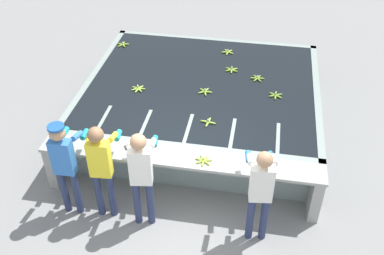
{
  "coord_description": "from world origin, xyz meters",
  "views": [
    {
      "loc": [
        1.1,
        -4.86,
        5.44
      ],
      "look_at": [
        0.0,
        1.32,
        0.6
      ],
      "focal_mm": 42.0,
      "sensor_mm": 36.0,
      "label": 1
    }
  ],
  "objects_px": {
    "banana_bunch_floating_5": "(232,70)",
    "knife_0": "(65,145)",
    "worker_0": "(65,160)",
    "worker_1": "(101,164)",
    "banana_bunch_floating_4": "(123,44)",
    "knife_1": "(127,150)",
    "banana_bunch_floating_0": "(138,89)",
    "banana_bunch_floating_3": "(208,122)",
    "banana_bunch_floating_7": "(205,91)",
    "banana_bunch_floating_1": "(276,95)",
    "worker_2": "(141,171)",
    "banana_bunch_floating_6": "(257,78)",
    "worker_3": "(261,188)",
    "banana_bunch_floating_2": "(228,52)",
    "banana_bunch_ledge_0": "(203,160)"
  },
  "relations": [
    {
      "from": "worker_1",
      "to": "banana_bunch_floating_2",
      "type": "xyz_separation_m",
      "value": [
        1.41,
        4.02,
        -0.16
      ]
    },
    {
      "from": "banana_bunch_ledge_0",
      "to": "knife_1",
      "type": "bearing_deg",
      "value": 178.39
    },
    {
      "from": "banana_bunch_floating_5",
      "to": "banana_bunch_floating_2",
      "type": "bearing_deg",
      "value": 102.66
    },
    {
      "from": "banana_bunch_floating_7",
      "to": "knife_1",
      "type": "height_order",
      "value": "banana_bunch_floating_7"
    },
    {
      "from": "worker_2",
      "to": "banana_bunch_floating_2",
      "type": "xyz_separation_m",
      "value": [
        0.79,
        4.08,
        -0.16
      ]
    },
    {
      "from": "knife_1",
      "to": "banana_bunch_floating_1",
      "type": "bearing_deg",
      "value": 41.39
    },
    {
      "from": "banana_bunch_floating_1",
      "to": "banana_bunch_floating_6",
      "type": "xyz_separation_m",
      "value": [
        -0.37,
        0.54,
        0.0
      ]
    },
    {
      "from": "worker_3",
      "to": "banana_bunch_floating_1",
      "type": "height_order",
      "value": "worker_3"
    },
    {
      "from": "worker_2",
      "to": "banana_bunch_floating_4",
      "type": "distance_m",
      "value": 4.3
    },
    {
      "from": "knife_0",
      "to": "worker_1",
      "type": "bearing_deg",
      "value": -31.18
    },
    {
      "from": "banana_bunch_floating_1",
      "to": "knife_1",
      "type": "bearing_deg",
      "value": -138.61
    },
    {
      "from": "worker_0",
      "to": "banana_bunch_floating_4",
      "type": "distance_m",
      "value": 4.01
    },
    {
      "from": "banana_bunch_floating_4",
      "to": "banana_bunch_floating_5",
      "type": "distance_m",
      "value": 2.56
    },
    {
      "from": "banana_bunch_floating_2",
      "to": "banana_bunch_floating_5",
      "type": "xyz_separation_m",
      "value": [
        0.16,
        -0.73,
        -0.0
      ]
    },
    {
      "from": "banana_bunch_floating_4",
      "to": "knife_1",
      "type": "xyz_separation_m",
      "value": [
        1.13,
        -3.43,
        -0.01
      ]
    },
    {
      "from": "worker_0",
      "to": "banana_bunch_floating_6",
      "type": "xyz_separation_m",
      "value": [
        2.65,
        3.09,
        -0.16
      ]
    },
    {
      "from": "worker_0",
      "to": "worker_1",
      "type": "height_order",
      "value": "worker_1"
    },
    {
      "from": "banana_bunch_floating_6",
      "to": "banana_bunch_floating_5",
      "type": "bearing_deg",
      "value": 155.36
    },
    {
      "from": "worker_2",
      "to": "knife_1",
      "type": "distance_m",
      "value": 0.73
    },
    {
      "from": "banana_bunch_floating_4",
      "to": "banana_bunch_floating_6",
      "type": "bearing_deg",
      "value": -16.85
    },
    {
      "from": "knife_0",
      "to": "worker_0",
      "type": "bearing_deg",
      "value": -65.13
    },
    {
      "from": "worker_1",
      "to": "banana_bunch_floating_7",
      "type": "height_order",
      "value": "worker_1"
    },
    {
      "from": "knife_1",
      "to": "worker_2",
      "type": "bearing_deg",
      "value": -56.13
    },
    {
      "from": "banana_bunch_floating_0",
      "to": "banana_bunch_floating_3",
      "type": "relative_size",
      "value": 0.99
    },
    {
      "from": "worker_0",
      "to": "banana_bunch_floating_7",
      "type": "xyz_separation_m",
      "value": [
        1.71,
        2.44,
        -0.16
      ]
    },
    {
      "from": "worker_0",
      "to": "banana_bunch_floating_0",
      "type": "distance_m",
      "value": 2.37
    },
    {
      "from": "banana_bunch_floating_1",
      "to": "worker_3",
      "type": "bearing_deg",
      "value": -93.18
    },
    {
      "from": "banana_bunch_floating_1",
      "to": "knife_1",
      "type": "relative_size",
      "value": 0.93
    },
    {
      "from": "worker_2",
      "to": "banana_bunch_floating_7",
      "type": "relative_size",
      "value": 6.21
    },
    {
      "from": "banana_bunch_ledge_0",
      "to": "banana_bunch_floating_0",
      "type": "bearing_deg",
      "value": 130.5
    },
    {
      "from": "banana_bunch_floating_6",
      "to": "knife_0",
      "type": "height_order",
      "value": "banana_bunch_floating_6"
    },
    {
      "from": "banana_bunch_floating_0",
      "to": "banana_bunch_floating_7",
      "type": "height_order",
      "value": "same"
    },
    {
      "from": "banana_bunch_floating_7",
      "to": "knife_0",
      "type": "bearing_deg",
      "value": -135.3
    },
    {
      "from": "worker_1",
      "to": "worker_2",
      "type": "distance_m",
      "value": 0.63
    },
    {
      "from": "banana_bunch_floating_4",
      "to": "banana_bunch_floating_7",
      "type": "height_order",
      "value": "same"
    },
    {
      "from": "worker_0",
      "to": "banana_bunch_floating_5",
      "type": "bearing_deg",
      "value": 57.51
    },
    {
      "from": "worker_3",
      "to": "banana_bunch_floating_3",
      "type": "relative_size",
      "value": 5.89
    },
    {
      "from": "worker_1",
      "to": "banana_bunch_floating_5",
      "type": "distance_m",
      "value": 3.65
    },
    {
      "from": "banana_bunch_floating_0",
      "to": "banana_bunch_floating_7",
      "type": "xyz_separation_m",
      "value": [
        1.25,
        0.12,
        0.0
      ]
    },
    {
      "from": "worker_0",
      "to": "worker_3",
      "type": "height_order",
      "value": "worker_0"
    },
    {
      "from": "worker_0",
      "to": "worker_1",
      "type": "relative_size",
      "value": 0.99
    },
    {
      "from": "banana_bunch_floating_6",
      "to": "knife_1",
      "type": "bearing_deg",
      "value": -126.63
    },
    {
      "from": "worker_3",
      "to": "banana_bunch_floating_6",
      "type": "xyz_separation_m",
      "value": [
        -0.23,
        3.11,
        -0.12
      ]
    },
    {
      "from": "banana_bunch_floating_7",
      "to": "worker_1",
      "type": "bearing_deg",
      "value": -115.86
    },
    {
      "from": "banana_bunch_floating_1",
      "to": "banana_bunch_floating_7",
      "type": "bearing_deg",
      "value": -175.51
    },
    {
      "from": "banana_bunch_floating_1",
      "to": "banana_bunch_floating_4",
      "type": "distance_m",
      "value": 3.67
    },
    {
      "from": "worker_3",
      "to": "banana_bunch_floating_5",
      "type": "distance_m",
      "value": 3.44
    },
    {
      "from": "banana_bunch_floating_5",
      "to": "knife_0",
      "type": "distance_m",
      "value": 3.67
    },
    {
      "from": "worker_2",
      "to": "banana_bunch_ledge_0",
      "type": "distance_m",
      "value": 1.0
    },
    {
      "from": "banana_bunch_floating_5",
      "to": "banana_bunch_ledge_0",
      "type": "relative_size",
      "value": 1.0
    }
  ]
}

